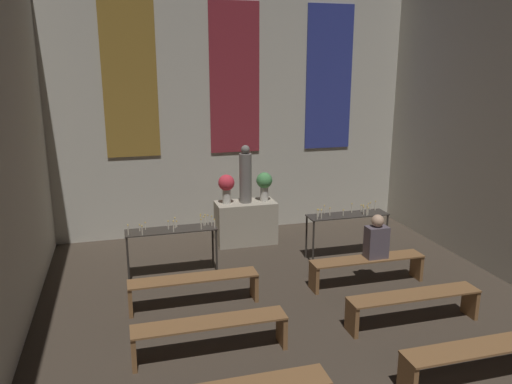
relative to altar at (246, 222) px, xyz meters
The scene contains 13 objects.
wall_back 2.54m from the altar, 90.00° to the left, with size 7.86×0.16×5.52m.
altar is the anchor object (origin of this frame).
statue 0.98m from the altar, 90.00° to the right, with size 0.25×0.25×1.18m.
flower_vase_left 0.91m from the altar, behind, with size 0.33×0.33×0.60m.
flower_vase_right 0.91m from the altar, ahead, with size 0.33×0.33×0.60m.
candle_rack_left 2.12m from the altar, 141.38° to the right, with size 1.56×0.41×1.06m.
candle_rack_right 2.14m from the altar, 38.34° to the right, with size 1.56×0.41×1.06m.
pew_second_right 5.50m from the altar, 74.63° to the right, with size 1.97×0.36×0.47m.
pew_third_left 4.18m from the altar, 110.43° to the right, with size 1.97×0.36×0.47m.
pew_third_right 4.18m from the altar, 69.57° to the right, with size 1.97×0.36×0.47m.
pew_back_left 2.92m from the altar, 120.01° to the right, with size 1.97×0.36×0.47m.
pew_back_right 2.92m from the altar, 59.99° to the right, with size 1.97×0.36×0.47m.
person_seated 3.01m from the altar, 57.59° to the right, with size 0.36×0.24×0.74m.
Camera 1 is at (-2.41, -1.25, 3.61)m, focal length 35.00 mm.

